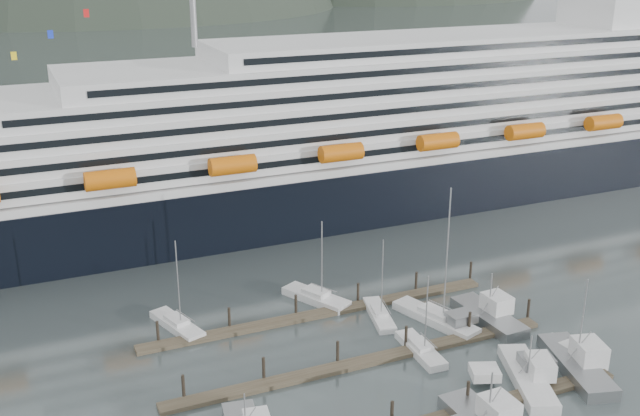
{
  "coord_description": "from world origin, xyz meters",
  "views": [
    {
      "loc": [
        -39.86,
        -64.38,
        45.88
      ],
      "look_at": [
        -2.46,
        22.0,
        12.59
      ],
      "focal_mm": 42.0,
      "sensor_mm": 36.0,
      "label": 1
    }
  ],
  "objects_px": {
    "sailboat_e": "(177,325)",
    "cruise_ship": "(409,134)",
    "sailboat_d": "(435,319)",
    "sailboat_h": "(572,354)",
    "trawler_e": "(488,315)",
    "sailboat_c": "(421,350)",
    "sailboat_f": "(316,298)",
    "trawler_c": "(526,376)",
    "trawler_d": "(575,364)",
    "sailboat_g": "(379,315)"
  },
  "relations": [
    {
      "from": "sailboat_e",
      "to": "cruise_ship",
      "type": "bearing_deg",
      "value": -74.35
    },
    {
      "from": "cruise_ship",
      "to": "sailboat_d",
      "type": "xyz_separation_m",
      "value": [
        -22.21,
        -46.53,
        -11.57
      ]
    },
    {
      "from": "sailboat_h",
      "to": "trawler_e",
      "type": "relative_size",
      "value": 0.92
    },
    {
      "from": "sailboat_c",
      "to": "sailboat_d",
      "type": "relative_size",
      "value": 0.57
    },
    {
      "from": "sailboat_e",
      "to": "sailboat_f",
      "type": "xyz_separation_m",
      "value": [
        19.11,
        0.0,
        0.02
      ]
    },
    {
      "from": "sailboat_d",
      "to": "trawler_c",
      "type": "xyz_separation_m",
      "value": [
        1.68,
        -16.16,
        0.38
      ]
    },
    {
      "from": "trawler_c",
      "to": "trawler_e",
      "type": "distance_m",
      "value": 14.2
    },
    {
      "from": "sailboat_e",
      "to": "sailboat_h",
      "type": "distance_m",
      "value": 48.24
    },
    {
      "from": "cruise_ship",
      "to": "trawler_d",
      "type": "bearing_deg",
      "value": -102.46
    },
    {
      "from": "sailboat_g",
      "to": "trawler_e",
      "type": "bearing_deg",
      "value": -105.25
    },
    {
      "from": "sailboat_c",
      "to": "sailboat_d",
      "type": "height_order",
      "value": "sailboat_d"
    },
    {
      "from": "sailboat_e",
      "to": "trawler_c",
      "type": "height_order",
      "value": "sailboat_e"
    },
    {
      "from": "sailboat_g",
      "to": "trawler_c",
      "type": "distance_m",
      "value": 21.51
    },
    {
      "from": "sailboat_c",
      "to": "trawler_e",
      "type": "bearing_deg",
      "value": -72.16
    },
    {
      "from": "trawler_d",
      "to": "trawler_e",
      "type": "bearing_deg",
      "value": 24.01
    },
    {
      "from": "sailboat_g",
      "to": "sailboat_h",
      "type": "relative_size",
      "value": 1.08
    },
    {
      "from": "cruise_ship",
      "to": "trawler_d",
      "type": "xyz_separation_m",
      "value": [
        -13.91,
        -62.97,
        -11.08
      ]
    },
    {
      "from": "cruise_ship",
      "to": "sailboat_c",
      "type": "distance_m",
      "value": 60.63
    },
    {
      "from": "sailboat_d",
      "to": "trawler_e",
      "type": "distance_m",
      "value": 6.71
    },
    {
      "from": "cruise_ship",
      "to": "sailboat_h",
      "type": "height_order",
      "value": "cruise_ship"
    },
    {
      "from": "sailboat_e",
      "to": "trawler_e",
      "type": "bearing_deg",
      "value": -128.83
    },
    {
      "from": "sailboat_g",
      "to": "cruise_ship",
      "type": "bearing_deg",
      "value": -20.55
    },
    {
      "from": "sailboat_f",
      "to": "sailboat_e",
      "type": "bearing_deg",
      "value": 62.81
    },
    {
      "from": "cruise_ship",
      "to": "sailboat_h",
      "type": "xyz_separation_m",
      "value": [
        -12.02,
        -60.34,
        -11.64
      ]
    },
    {
      "from": "sailboat_f",
      "to": "trawler_c",
      "type": "height_order",
      "value": "sailboat_f"
    },
    {
      "from": "cruise_ship",
      "to": "sailboat_f",
      "type": "relative_size",
      "value": 16.99
    },
    {
      "from": "sailboat_f",
      "to": "sailboat_d",
      "type": "bearing_deg",
      "value": -161.85
    },
    {
      "from": "sailboat_d",
      "to": "trawler_d",
      "type": "xyz_separation_m",
      "value": [
        8.3,
        -16.44,
        0.49
      ]
    },
    {
      "from": "cruise_ship",
      "to": "sailboat_e",
      "type": "bearing_deg",
      "value": -146.62
    },
    {
      "from": "sailboat_g",
      "to": "trawler_c",
      "type": "xyz_separation_m",
      "value": [
        7.77,
        -20.06,
        0.46
      ]
    },
    {
      "from": "sailboat_f",
      "to": "sailboat_g",
      "type": "xyz_separation_m",
      "value": [
        5.64,
        -7.69,
        -0.04
      ]
    },
    {
      "from": "sailboat_e",
      "to": "trawler_d",
      "type": "relative_size",
      "value": 0.94
    },
    {
      "from": "cruise_ship",
      "to": "sailboat_e",
      "type": "xyz_separation_m",
      "value": [
        -53.04,
        -34.95,
        -11.63
      ]
    },
    {
      "from": "cruise_ship",
      "to": "trawler_c",
      "type": "bearing_deg",
      "value": -108.13
    },
    {
      "from": "sailboat_c",
      "to": "trawler_d",
      "type": "relative_size",
      "value": 0.81
    },
    {
      "from": "sailboat_h",
      "to": "trawler_d",
      "type": "xyz_separation_m",
      "value": [
        -1.89,
        -2.63,
        0.56
      ]
    },
    {
      "from": "sailboat_c",
      "to": "trawler_d",
      "type": "bearing_deg",
      "value": -124.41
    },
    {
      "from": "sailboat_g",
      "to": "trawler_d",
      "type": "height_order",
      "value": "sailboat_g"
    },
    {
      "from": "sailboat_c",
      "to": "sailboat_h",
      "type": "relative_size",
      "value": 1.0
    },
    {
      "from": "sailboat_c",
      "to": "sailboat_f",
      "type": "distance_m",
      "value": 18.57
    },
    {
      "from": "sailboat_e",
      "to": "sailboat_f",
      "type": "height_order",
      "value": "sailboat_e"
    },
    {
      "from": "sailboat_f",
      "to": "sailboat_g",
      "type": "distance_m",
      "value": 9.53
    },
    {
      "from": "sailboat_f",
      "to": "trawler_e",
      "type": "relative_size",
      "value": 1.06
    },
    {
      "from": "cruise_ship",
      "to": "sailboat_h",
      "type": "distance_m",
      "value": 62.62
    },
    {
      "from": "sailboat_c",
      "to": "trawler_c",
      "type": "bearing_deg",
      "value": -141.64
    },
    {
      "from": "cruise_ship",
      "to": "sailboat_c",
      "type": "relative_size",
      "value": 19.4
    },
    {
      "from": "cruise_ship",
      "to": "trawler_e",
      "type": "height_order",
      "value": "cruise_ship"
    },
    {
      "from": "trawler_e",
      "to": "sailboat_f",
      "type": "bearing_deg",
      "value": 48.33
    },
    {
      "from": "sailboat_f",
      "to": "trawler_c",
      "type": "distance_m",
      "value": 30.82
    },
    {
      "from": "sailboat_f",
      "to": "trawler_c",
      "type": "bearing_deg",
      "value": 178.59
    }
  ]
}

